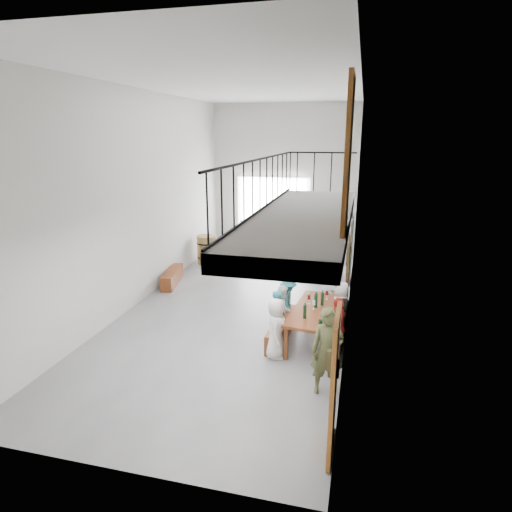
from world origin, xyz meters
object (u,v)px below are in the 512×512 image
(oak_barrel, at_px, (207,250))
(bicycle_near, at_px, (306,243))
(bench_inner, at_px, (281,329))
(host_standing, at_px, (327,352))
(side_bench, at_px, (172,277))
(serving_counter, at_px, (259,239))
(tasting_table, at_px, (314,312))

(oak_barrel, xyz_separation_m, bicycle_near, (3.23, 1.84, -0.02))
(bench_inner, distance_m, host_standing, 2.27)
(side_bench, relative_size, host_standing, 0.97)
(side_bench, height_order, bicycle_near, bicycle_near)
(bench_inner, xyz_separation_m, bicycle_near, (-0.38, 6.88, 0.25))
(host_standing, bearing_deg, serving_counter, 103.10)
(side_bench, height_order, serving_counter, serving_counter)
(tasting_table, height_order, bicycle_near, bicycle_near)
(host_standing, height_order, bicycle_near, host_standing)
(side_bench, distance_m, serving_counter, 4.82)
(side_bench, bearing_deg, serving_counter, 70.50)
(bicycle_near, bearing_deg, tasting_table, -162.33)
(bench_inner, xyz_separation_m, oak_barrel, (-3.61, 5.04, 0.28))
(serving_counter, relative_size, host_standing, 1.08)
(tasting_table, bearing_deg, oak_barrel, 136.18)
(side_bench, relative_size, bicycle_near, 0.85)
(host_standing, bearing_deg, oak_barrel, 117.15)
(serving_counter, bearing_deg, oak_barrel, -127.89)
(tasting_table, bearing_deg, bicycle_near, 104.83)
(oak_barrel, bearing_deg, host_standing, -55.55)
(tasting_table, distance_m, host_standing, 1.87)
(bench_inner, bearing_deg, serving_counter, 109.62)
(bench_inner, bearing_deg, oak_barrel, 127.91)
(tasting_table, relative_size, bicycle_near, 1.22)
(tasting_table, distance_m, side_bench, 5.39)
(side_bench, bearing_deg, oak_barrel, 83.54)
(tasting_table, xyz_separation_m, side_bench, (-4.58, 2.79, -0.49))
(bench_inner, relative_size, serving_counter, 1.10)
(tasting_table, relative_size, oak_barrel, 2.21)
(serving_counter, bearing_deg, host_standing, -76.32)
(side_bench, xyz_separation_m, host_standing, (5.01, -4.60, 0.57))
(oak_barrel, distance_m, bicycle_near, 3.72)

